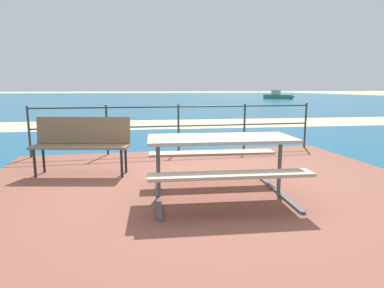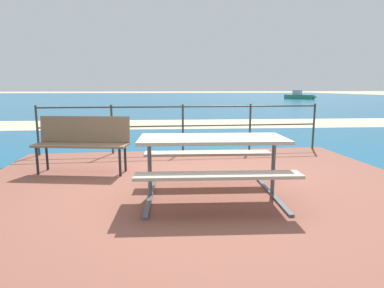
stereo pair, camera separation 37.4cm
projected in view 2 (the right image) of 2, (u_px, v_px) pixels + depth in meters
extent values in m
plane|color=tan|center=(200.00, 189.00, 4.55)|extent=(240.00, 240.00, 0.00)
cube|color=brown|center=(200.00, 187.00, 4.55)|extent=(6.40, 5.20, 0.06)
cube|color=#145B84|center=(156.00, 98.00, 43.64)|extent=(90.00, 90.00, 0.01)
cube|color=beige|center=(169.00, 124.00, 12.67)|extent=(54.09, 5.86, 0.01)
cube|color=tan|center=(212.00, 139.00, 3.96)|extent=(1.85, 0.89, 0.04)
cube|color=tan|center=(218.00, 176.00, 3.43)|extent=(1.81, 0.40, 0.04)
cube|color=tan|center=(208.00, 153.00, 4.59)|extent=(1.81, 0.40, 0.04)
cylinder|color=#4C5156|center=(150.00, 169.00, 3.99)|extent=(0.05, 0.05, 0.74)
cube|color=#4C5156|center=(150.00, 196.00, 4.05)|extent=(0.17, 1.44, 0.03)
cylinder|color=#4C5156|center=(273.00, 167.00, 4.06)|extent=(0.05, 0.05, 0.74)
cube|color=#4C5156|center=(272.00, 194.00, 4.12)|extent=(0.17, 1.44, 0.03)
cube|color=#7A6047|center=(81.00, 145.00, 5.13)|extent=(1.54, 0.68, 0.04)
cube|color=#7A6047|center=(85.00, 129.00, 5.26)|extent=(1.48, 0.36, 0.42)
cylinder|color=#1E2328|center=(37.00, 160.00, 5.07)|extent=(0.04, 0.04, 0.46)
cylinder|color=#1E2328|center=(47.00, 156.00, 5.36)|extent=(0.04, 0.04, 0.46)
cylinder|color=#1E2328|center=(120.00, 162.00, 4.97)|extent=(0.04, 0.04, 0.46)
cylinder|color=#1E2328|center=(125.00, 158.00, 5.27)|extent=(0.04, 0.04, 0.46)
cylinder|color=#2D3833|center=(37.00, 131.00, 6.48)|extent=(0.04, 0.04, 1.02)
cylinder|color=#2D3833|center=(112.00, 129.00, 6.67)|extent=(0.04, 0.04, 1.02)
cylinder|color=#2D3833|center=(183.00, 128.00, 6.85)|extent=(0.04, 0.04, 1.02)
cylinder|color=#2D3833|center=(250.00, 127.00, 7.03)|extent=(0.04, 0.04, 1.02)
cylinder|color=#2D3833|center=(314.00, 126.00, 7.21)|extent=(0.04, 0.04, 1.02)
cylinder|color=#2D3833|center=(183.00, 107.00, 6.77)|extent=(5.90, 0.03, 0.03)
cylinder|color=#2D3833|center=(183.00, 126.00, 6.84)|extent=(5.90, 0.03, 0.03)
cube|color=#338466|center=(299.00, 97.00, 40.41)|extent=(3.20, 3.27, 0.56)
cube|color=#A5A8AD|center=(297.00, 92.00, 40.48)|extent=(1.21, 1.21, 0.56)
cone|color=#338466|center=(315.00, 97.00, 39.16)|extent=(0.71, 0.71, 0.50)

